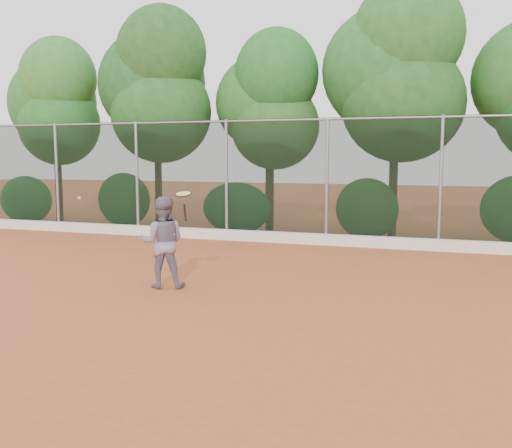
% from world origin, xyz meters
% --- Properties ---
extents(ground, '(80.00, 80.00, 0.00)m').
position_xyz_m(ground, '(0.00, 0.00, 0.00)').
color(ground, '#AB5028').
rests_on(ground, ground).
extents(concrete_curb, '(24.00, 0.20, 0.30)m').
position_xyz_m(concrete_curb, '(0.00, 6.82, 0.15)').
color(concrete_curb, silver).
rests_on(concrete_curb, ground).
extents(tennis_player, '(1.00, 0.88, 1.71)m').
position_xyz_m(tennis_player, '(-1.78, 0.81, 0.86)').
color(tennis_player, slate).
rests_on(tennis_player, ground).
extents(chainlink_fence, '(24.09, 0.09, 3.50)m').
position_xyz_m(chainlink_fence, '(-0.00, 7.00, 1.86)').
color(chainlink_fence, black).
rests_on(chainlink_fence, ground).
extents(foliage_backdrop, '(23.70, 3.63, 7.55)m').
position_xyz_m(foliage_backdrop, '(-0.55, 8.98, 4.40)').
color(foliage_backdrop, '#3C2917').
rests_on(foliage_backdrop, ground).
extents(tennis_racket, '(0.37, 0.36, 0.57)m').
position_xyz_m(tennis_racket, '(-1.33, 0.80, 1.74)').
color(tennis_racket, black).
rests_on(tennis_racket, ground).
extents(tennis_ball_in_flight, '(0.06, 0.06, 0.06)m').
position_xyz_m(tennis_ball_in_flight, '(-3.65, 0.88, 1.64)').
color(tennis_ball_in_flight, yellow).
rests_on(tennis_ball_in_flight, ground).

